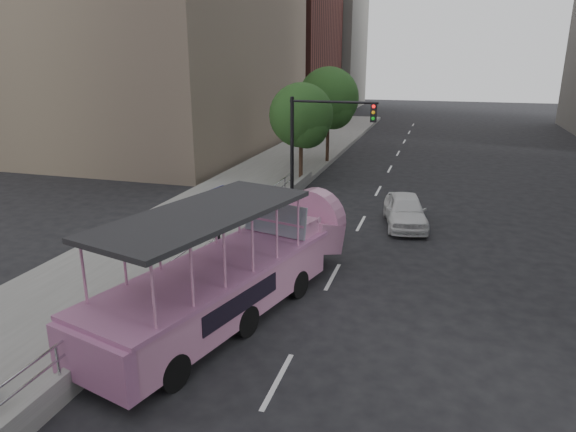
# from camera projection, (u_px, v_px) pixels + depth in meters

# --- Properties ---
(ground) EXTENTS (160.00, 160.00, 0.00)m
(ground) POSITION_uv_depth(u_px,v_px,m) (265.00, 331.00, 13.68)
(ground) COLOR black
(sidewalk) EXTENTS (5.50, 80.00, 0.30)m
(sidewalk) POSITION_uv_depth(u_px,v_px,m) (220.00, 208.00, 24.36)
(sidewalk) COLOR #969591
(sidewalk) RESTS_ON ground
(kerb_wall) EXTENTS (0.24, 30.00, 0.36)m
(kerb_wall) POSITION_uv_depth(u_px,v_px,m) (192.00, 272.00, 16.22)
(kerb_wall) COLOR #A6A6A1
(kerb_wall) RESTS_ON sidewalk
(guardrail) EXTENTS (0.07, 22.00, 0.71)m
(guardrail) POSITION_uv_depth(u_px,v_px,m) (191.00, 253.00, 16.02)
(guardrail) COLOR silver
(guardrail) RESTS_ON kerb_wall
(duck_boat) EXTENTS (4.82, 10.17, 3.29)m
(duck_boat) POSITION_uv_depth(u_px,v_px,m) (238.00, 269.00, 14.56)
(duck_boat) COLOR black
(duck_boat) RESTS_ON ground
(car) EXTENTS (2.38, 4.31, 1.39)m
(car) POSITION_uv_depth(u_px,v_px,m) (405.00, 210.00, 22.06)
(car) COLOR white
(car) RESTS_ON ground
(parking_sign) EXTENTS (0.15, 0.68, 3.04)m
(parking_sign) POSITION_uv_depth(u_px,v_px,m) (218.00, 222.00, 16.58)
(parking_sign) COLOR black
(parking_sign) RESTS_ON ground
(traffic_signal) EXTENTS (4.20, 0.32, 5.20)m
(traffic_signal) POSITION_uv_depth(u_px,v_px,m) (316.00, 133.00, 24.54)
(traffic_signal) COLOR black
(traffic_signal) RESTS_ON ground
(street_tree_near) EXTENTS (3.52, 3.52, 5.72)m
(street_tree_near) POSITION_uv_depth(u_px,v_px,m) (303.00, 118.00, 28.02)
(street_tree_near) COLOR #3C281B
(street_tree_near) RESTS_ON ground
(street_tree_far) EXTENTS (3.97, 3.97, 6.45)m
(street_tree_far) POSITION_uv_depth(u_px,v_px,m) (330.00, 100.00, 33.31)
(street_tree_far) COLOR #3C281B
(street_tree_far) RESTS_ON ground
(midrise_brick) EXTENTS (18.00, 16.00, 26.00)m
(midrise_brick) POSITION_uv_depth(u_px,v_px,m) (253.00, 2.00, 58.69)
(midrise_brick) COLOR brown
(midrise_brick) RESTS_ON ground
(midrise_stone_b) EXTENTS (16.00, 14.00, 20.00)m
(midrise_stone_b) POSITION_uv_depth(u_px,v_px,m) (305.00, 35.00, 73.67)
(midrise_stone_b) COLOR slate
(midrise_stone_b) RESTS_ON ground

